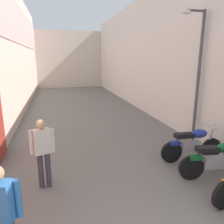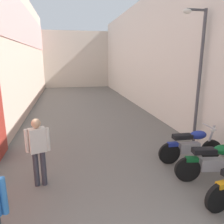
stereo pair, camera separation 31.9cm
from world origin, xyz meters
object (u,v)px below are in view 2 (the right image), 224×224
object	(u,v)px
motorcycle_fourth	(191,145)
pedestrian_mid_alley	(38,147)
street_lamp	(197,69)
motorcycle_third	(215,161)

from	to	relation	value
motorcycle_fourth	pedestrian_mid_alley	distance (m)	4.00
pedestrian_mid_alley	street_lamp	size ratio (longest dim) A/B	0.37
motorcycle_fourth	street_lamp	bearing A→B (deg)	58.09
motorcycle_third	motorcycle_fourth	distance (m)	0.99
street_lamp	motorcycle_fourth	bearing A→B (deg)	-121.91
motorcycle_fourth	street_lamp	distance (m)	2.39
motorcycle_fourth	pedestrian_mid_alley	world-z (taller)	pedestrian_mid_alley
motorcycle_third	street_lamp	distance (m)	2.98
motorcycle_fourth	street_lamp	xyz separation A→B (m)	(0.69, 1.11, 1.99)
motorcycle_fourth	pedestrian_mid_alley	xyz separation A→B (m)	(-3.96, -0.33, 0.42)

